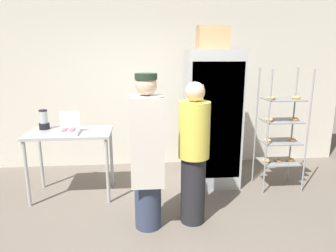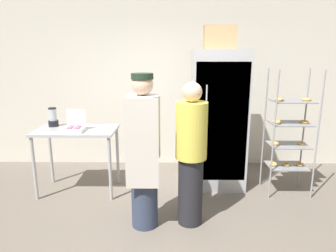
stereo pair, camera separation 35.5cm
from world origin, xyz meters
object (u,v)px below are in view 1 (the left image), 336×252
object	(u,v)px
baking_rack	(281,131)
person_baker	(147,151)
cardboard_storage_box	(213,38)
blender_pitcher	(44,121)
refrigerator	(211,119)
donut_box	(69,130)
person_customer	(194,154)

from	to	relation	value
baking_rack	person_baker	distance (m)	2.11
cardboard_storage_box	person_baker	world-z (taller)	cardboard_storage_box
blender_pitcher	person_baker	size ratio (longest dim) A/B	0.16
baking_rack	refrigerator	bearing A→B (deg)	165.08
baking_rack	cardboard_storage_box	size ratio (longest dim) A/B	4.00
donut_box	cardboard_storage_box	bearing A→B (deg)	11.95
cardboard_storage_box	person_customer	distance (m)	1.75
blender_pitcher	refrigerator	bearing A→B (deg)	2.46
refrigerator	person_customer	size ratio (longest dim) A/B	1.21
blender_pitcher	person_customer	size ratio (longest dim) A/B	0.17
cardboard_storage_box	donut_box	bearing A→B (deg)	-168.05
baking_rack	blender_pitcher	world-z (taller)	baking_rack
refrigerator	person_customer	bearing A→B (deg)	-112.62
person_baker	cardboard_storage_box	bearing A→B (deg)	50.76
baking_rack	donut_box	world-z (taller)	baking_rack
person_baker	person_customer	world-z (taller)	person_baker
refrigerator	donut_box	bearing A→B (deg)	-168.62
blender_pitcher	cardboard_storage_box	size ratio (longest dim) A/B	0.63
person_customer	refrigerator	bearing A→B (deg)	67.38
blender_pitcher	person_baker	world-z (taller)	person_baker
donut_box	blender_pitcher	xyz separation A→B (m)	(-0.39, 0.29, 0.07)
baking_rack	person_baker	world-z (taller)	baking_rack
baking_rack	donut_box	xyz separation A→B (m)	(-2.89, -0.14, 0.11)
refrigerator	blender_pitcher	world-z (taller)	refrigerator
donut_box	person_baker	size ratio (longest dim) A/B	0.16
baking_rack	blender_pitcher	xyz separation A→B (m)	(-3.28, 0.15, 0.19)
baking_rack	blender_pitcher	size ratio (longest dim) A/B	6.39
donut_box	blender_pitcher	bearing A→B (deg)	143.25
donut_box	cardboard_storage_box	distance (m)	2.30
refrigerator	blender_pitcher	bearing A→B (deg)	-177.54
person_customer	cardboard_storage_box	bearing A→B (deg)	68.51
person_baker	baking_rack	bearing A→B (deg)	25.06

